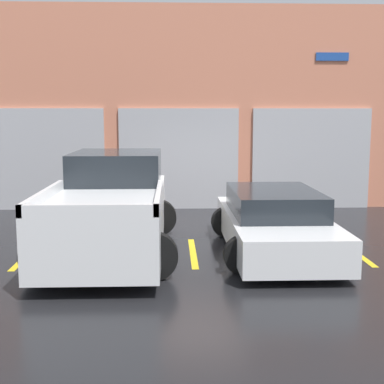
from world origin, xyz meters
TOP-DOWN VIEW (x-y plane):
  - ground_plane at (0.00, 0.00)m, footprint 28.00×28.00m
  - shophouse_building at (-0.01, 3.29)m, footprint 14.52×0.68m
  - pickup_truck at (-1.55, -1.65)m, footprint 2.51×5.21m
  - sedan_white at (1.55, -1.90)m, footprint 2.21×4.41m
  - parking_stripe_far_left at (-3.11, -1.92)m, footprint 0.12×2.20m
  - parking_stripe_left at (0.00, -1.92)m, footprint 0.12×2.20m
  - parking_stripe_centre at (3.11, -1.92)m, footprint 0.12×2.20m

SIDE VIEW (x-z plane):
  - ground_plane at x=0.00m, z-range 0.00..0.00m
  - parking_stripe_far_left at x=-3.11m, z-range 0.00..0.01m
  - parking_stripe_left at x=0.00m, z-range 0.00..0.01m
  - parking_stripe_centre at x=3.11m, z-range 0.00..0.01m
  - sedan_white at x=1.55m, z-range -0.03..1.16m
  - pickup_truck at x=-1.55m, z-range -0.06..1.77m
  - shophouse_building at x=-0.01m, z-range -0.06..5.50m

